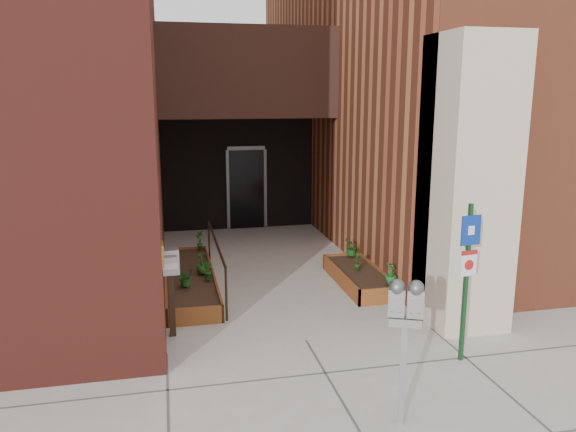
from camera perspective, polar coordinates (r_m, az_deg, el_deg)
ground at (r=8.42m, az=1.86°, el=-12.55°), size 80.00×80.00×0.00m
architecture at (r=14.47m, az=-5.85°, el=17.97°), size 20.00×14.60×10.00m
planter_left at (r=10.66m, az=-9.96°, el=-6.52°), size 0.90×3.60×0.30m
planter_right at (r=10.77m, az=7.26°, el=-6.22°), size 0.80×2.20×0.30m
handrail at (r=10.46m, az=-7.33°, el=-3.27°), size 0.04×3.34×0.90m
parking_meter at (r=6.10m, az=11.83°, el=-9.68°), size 0.38×0.26×1.65m
sign_post at (r=7.73m, az=17.78°, el=-4.89°), size 0.29×0.09×2.17m
payment_dropbox at (r=8.41m, az=-11.87°, el=-5.77°), size 0.27×0.21×1.34m
shrub_left_a at (r=9.86m, az=-10.38°, el=-6.10°), size 0.40×0.40×0.32m
shrub_left_b at (r=10.13m, az=-8.20°, el=-5.51°), size 0.22×0.22×0.32m
shrub_left_c at (r=10.48m, az=-8.74°, el=-4.70°), size 0.31×0.31×0.40m
shrub_left_d at (r=12.10m, az=-8.97°, el=-2.41°), size 0.27×0.27×0.39m
shrub_right_a at (r=9.95m, az=10.42°, el=-5.77°), size 0.29×0.29×0.37m
shrub_right_b at (r=10.64m, az=7.10°, el=-4.56°), size 0.25×0.25×0.33m
shrub_right_c at (r=11.53m, az=6.46°, el=-3.19°), size 0.44×0.44×0.35m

